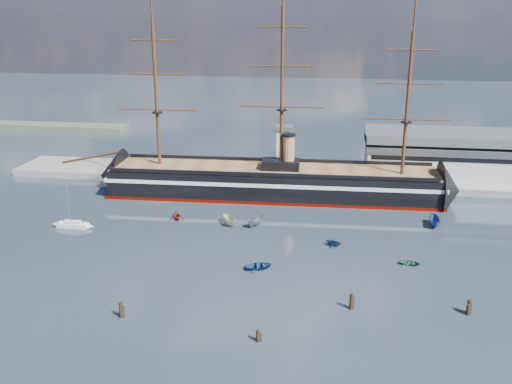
# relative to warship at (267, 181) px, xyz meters

# --- Properties ---
(ground) EXTENTS (600.00, 600.00, 0.00)m
(ground) POSITION_rel_warship_xyz_m (0.16, -20.00, -4.04)
(ground) COLOR #222B35
(ground) RESTS_ON ground
(quay) EXTENTS (180.00, 18.00, 2.00)m
(quay) POSITION_rel_warship_xyz_m (10.16, 16.00, -4.04)
(quay) COLOR slate
(quay) RESTS_ON ground
(warehouse) EXTENTS (63.00, 21.00, 11.60)m
(warehouse) POSITION_rel_warship_xyz_m (58.16, 20.00, 3.95)
(warehouse) COLOR #B7BABC
(warehouse) RESTS_ON ground
(quay_tower) EXTENTS (5.00, 5.00, 15.00)m
(quay_tower) POSITION_rel_warship_xyz_m (3.16, 13.00, 5.72)
(quay_tower) COLOR silver
(quay_tower) RESTS_ON ground
(warship) EXTENTS (113.15, 19.30, 53.94)m
(warship) POSITION_rel_warship_xyz_m (0.00, 0.00, 0.00)
(warship) COLOR black
(warship) RESTS_ON ground
(sailboat) EXTENTS (7.51, 2.34, 11.94)m
(sailboat) POSITION_rel_warship_xyz_m (-42.12, -30.77, -3.28)
(sailboat) COLOR silver
(sailboat) RESTS_ON ground
(motorboat_a) EXTENTS (7.56, 5.97, 2.89)m
(motorboat_a) POSITION_rel_warship_xyz_m (-5.77, -23.95, -4.04)
(motorboat_a) COLOR beige
(motorboat_a) RESTS_ON ground
(motorboat_b) EXTENTS (2.76, 3.76, 1.63)m
(motorboat_b) POSITION_rel_warship_xyz_m (4.50, -46.31, -4.04)
(motorboat_b) COLOR navy
(motorboat_b) RESTS_ON ground
(motorboat_c) EXTENTS (6.88, 4.97, 2.60)m
(motorboat_c) POSITION_rel_warship_xyz_m (0.36, -23.40, -4.04)
(motorboat_c) COLOR slate
(motorboat_c) RESTS_ON ground
(motorboat_d) EXTENTS (7.13, 5.81, 2.42)m
(motorboat_d) POSITION_rel_warship_xyz_m (-19.35, -21.96, -4.04)
(motorboat_d) COLOR maroon
(motorboat_d) RESTS_ON ground
(motorboat_e) EXTENTS (1.41, 2.69, 1.20)m
(motorboat_e) POSITION_rel_warship_xyz_m (34.29, -40.08, -4.04)
(motorboat_e) COLOR #29603F
(motorboat_e) RESTS_ON ground
(motorboat_f) EXTENTS (7.32, 2.87, 2.90)m
(motorboat_f) POSITION_rel_warship_xyz_m (42.32, -17.32, -4.04)
(motorboat_f) COLOR navy
(motorboat_f) RESTS_ON ground
(motorboat_g) EXTENTS (4.58, 6.34, 2.13)m
(motorboat_g) POSITION_rel_warship_xyz_m (18.88, -32.76, -4.04)
(motorboat_g) COLOR navy
(motorboat_g) RESTS_ON ground
(piling_near_left) EXTENTS (0.64, 0.64, 3.55)m
(piling_near_left) POSITION_rel_warship_xyz_m (-15.50, -68.32, -4.04)
(piling_near_left) COLOR black
(piling_near_left) RESTS_ON ground
(piling_near_mid) EXTENTS (0.64, 0.64, 2.72)m
(piling_near_mid) POSITION_rel_warship_xyz_m (8.11, -72.02, -4.04)
(piling_near_mid) COLOR black
(piling_near_mid) RESTS_ON ground
(piling_near_right) EXTENTS (0.64, 0.64, 3.63)m
(piling_near_right) POSITION_rel_warship_xyz_m (22.45, -59.75, -4.04)
(piling_near_right) COLOR black
(piling_near_right) RESTS_ON ground
(piling_far_right) EXTENTS (0.64, 0.64, 2.65)m
(piling_far_right) POSITION_rel_warship_xyz_m (41.89, -58.74, -4.04)
(piling_far_right) COLOR black
(piling_far_right) RESTS_ON ground
(piling_extra) EXTENTS (0.64, 0.64, 3.35)m
(piling_extra) POSITION_rel_warship_xyz_m (42.01, -58.38, -4.04)
(piling_extra) COLOR black
(piling_extra) RESTS_ON ground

